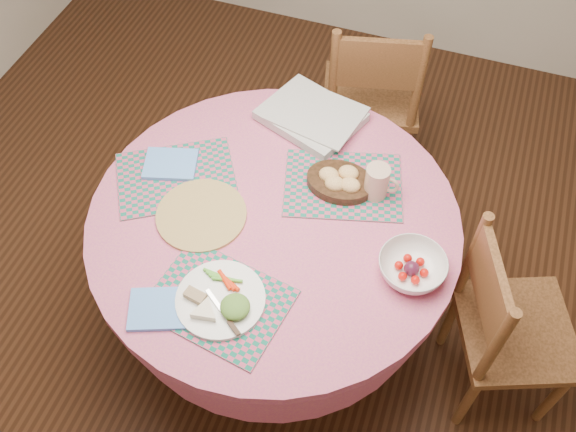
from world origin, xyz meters
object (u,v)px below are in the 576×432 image
at_px(chair_right, 505,326).
at_px(bread_bowl, 340,181).
at_px(wicker_trivet, 201,215).
at_px(dinner_plate, 222,300).
at_px(latte_mug, 377,182).
at_px(chair_back, 371,97).
at_px(dining_table, 275,250).
at_px(fruit_bowl, 412,267).

distance_m(chair_right, bread_bowl, 0.76).
xyz_separation_m(wicker_trivet, bread_bowl, (0.40, 0.27, 0.03)).
bearing_deg(dinner_plate, wicker_trivet, 124.48).
bearing_deg(latte_mug, wicker_trivet, -151.86).
xyz_separation_m(chair_right, wicker_trivet, (-1.06, -0.10, 0.30)).
distance_m(chair_back, wicker_trivet, 1.12).
height_order(bread_bowl, latte_mug, latte_mug).
xyz_separation_m(dining_table, bread_bowl, (0.17, 0.20, 0.23)).
distance_m(dining_table, dinner_plate, 0.42).
xyz_separation_m(dining_table, fruit_bowl, (0.47, -0.06, 0.23)).
xyz_separation_m(dinner_plate, latte_mug, (0.33, 0.56, 0.05)).
bearing_deg(wicker_trivet, chair_right, 5.54).
distance_m(chair_right, dinner_plate, 1.00).
xyz_separation_m(chair_right, latte_mug, (-0.54, 0.18, 0.36)).
relative_size(latte_mug, fruit_bowl, 0.44).
height_order(wicker_trivet, fruit_bowl, fruit_bowl).
distance_m(dinner_plate, bread_bowl, 0.59).
relative_size(bread_bowl, latte_mug, 1.87).
bearing_deg(chair_back, chair_right, 113.86).
xyz_separation_m(chair_right, chair_back, (-0.72, 0.93, 0.02)).
height_order(dining_table, chair_right, chair_right).
bearing_deg(chair_right, latte_mug, 50.38).
relative_size(chair_right, latte_mug, 7.10).
bearing_deg(fruit_bowl, chair_back, 109.81).
bearing_deg(latte_mug, dining_table, -145.02).
relative_size(chair_right, fruit_bowl, 3.15).
distance_m(latte_mug, fruit_bowl, 0.32).
xyz_separation_m(dining_table, chair_back, (0.11, 0.96, -0.08)).
bearing_deg(bread_bowl, latte_mug, 3.94).
relative_size(wicker_trivet, dinner_plate, 1.11).
height_order(dinner_plate, fruit_bowl, fruit_bowl).
height_order(chair_back, dinner_plate, chair_back).
height_order(dining_table, dinner_plate, dinner_plate).
xyz_separation_m(chair_back, latte_mug, (0.19, -0.75, 0.34)).
bearing_deg(dining_table, bread_bowl, 49.30).
bearing_deg(fruit_bowl, bread_bowl, 139.98).
bearing_deg(latte_mug, chair_right, -17.98).
relative_size(dining_table, dinner_plate, 4.58).
relative_size(chair_right, chair_back, 0.96).
distance_m(bread_bowl, latte_mug, 0.13).
distance_m(dining_table, latte_mug, 0.44).
height_order(chair_right, dinner_plate, chair_right).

